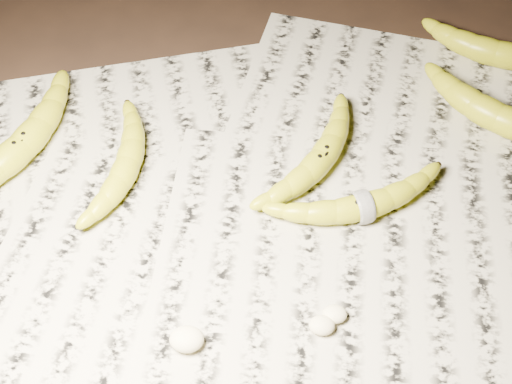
{
  "coord_description": "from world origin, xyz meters",
  "views": [
    {
      "loc": [
        -0.02,
        -0.47,
        0.71
      ],
      "look_at": [
        -0.03,
        0.04,
        0.05
      ],
      "focal_mm": 50.0,
      "sensor_mm": 36.0,
      "label": 1
    }
  ],
  "objects_px": {
    "banana_left_b": "(127,163)",
    "banana_upper_b": "(496,51)",
    "banana_center": "(321,157)",
    "banana_left_a": "(20,146)",
    "banana_upper_a": "(499,116)",
    "banana_taped": "(362,205)"
  },
  "relations": [
    {
      "from": "banana_left_b",
      "to": "banana_center",
      "type": "bearing_deg",
      "value": -77.83
    },
    {
      "from": "banana_left_b",
      "to": "banana_center",
      "type": "relative_size",
      "value": 0.92
    },
    {
      "from": "banana_left_b",
      "to": "banana_center",
      "type": "height_order",
      "value": "banana_center"
    },
    {
      "from": "banana_left_b",
      "to": "banana_upper_b",
      "type": "distance_m",
      "value": 0.54
    },
    {
      "from": "banana_left_a",
      "to": "banana_center",
      "type": "distance_m",
      "value": 0.38
    },
    {
      "from": "banana_center",
      "to": "banana_upper_b",
      "type": "relative_size",
      "value": 1.01
    },
    {
      "from": "banana_upper_a",
      "to": "banana_center",
      "type": "bearing_deg",
      "value": -128.22
    },
    {
      "from": "banana_taped",
      "to": "banana_upper_b",
      "type": "relative_size",
      "value": 1.06
    },
    {
      "from": "banana_left_a",
      "to": "banana_upper_b",
      "type": "xyz_separation_m",
      "value": [
        0.64,
        0.19,
        -0.0
      ]
    },
    {
      "from": "banana_upper_a",
      "to": "banana_upper_b",
      "type": "relative_size",
      "value": 1.12
    },
    {
      "from": "banana_left_a",
      "to": "banana_center",
      "type": "relative_size",
      "value": 1.22
    },
    {
      "from": "banana_taped",
      "to": "banana_upper_a",
      "type": "relative_size",
      "value": 0.94
    },
    {
      "from": "banana_left_b",
      "to": "banana_left_a",
      "type": "bearing_deg",
      "value": 89.9
    },
    {
      "from": "banana_center",
      "to": "banana_upper_a",
      "type": "xyz_separation_m",
      "value": [
        0.24,
        0.07,
        0.0
      ]
    },
    {
      "from": "banana_left_a",
      "to": "banana_center",
      "type": "bearing_deg",
      "value": -63.37
    },
    {
      "from": "banana_upper_a",
      "to": "banana_left_b",
      "type": "bearing_deg",
      "value": -135.23
    },
    {
      "from": "banana_center",
      "to": "banana_upper_b",
      "type": "distance_m",
      "value": 0.33
    },
    {
      "from": "banana_left_b",
      "to": "banana_upper_b",
      "type": "xyz_separation_m",
      "value": [
        0.5,
        0.21,
        0.0
      ]
    },
    {
      "from": "banana_taped",
      "to": "banana_upper_a",
      "type": "xyz_separation_m",
      "value": [
        0.19,
        0.15,
        0.0
      ]
    },
    {
      "from": "banana_left_b",
      "to": "banana_upper_a",
      "type": "height_order",
      "value": "banana_upper_a"
    },
    {
      "from": "banana_upper_a",
      "to": "banana_upper_b",
      "type": "xyz_separation_m",
      "value": [
        0.02,
        0.13,
        -0.0
      ]
    },
    {
      "from": "banana_left_a",
      "to": "banana_center",
      "type": "xyz_separation_m",
      "value": [
        0.38,
        -0.01,
        -0.0
      ]
    }
  ]
}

